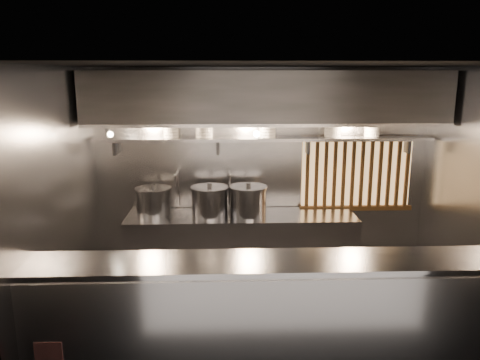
{
  "coord_description": "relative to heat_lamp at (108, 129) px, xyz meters",
  "views": [
    {
      "loc": [
        -0.53,
        -4.75,
        2.72
      ],
      "look_at": [
        -0.34,
        0.55,
        1.5
      ],
      "focal_mm": 35.0,
      "sensor_mm": 36.0,
      "label": 1
    }
  ],
  "objects": [
    {
      "name": "faucet_right",
      "position": [
        1.45,
        0.52,
        -0.76
      ],
      "size": [
        0.04,
        0.3,
        0.5
      ],
      "color": "silver",
      "rests_on": "wall_back"
    },
    {
      "name": "bowl_stack_3",
      "position": [
        2.81,
        0.47,
        -0.08
      ],
      "size": [
        0.23,
        0.23,
        0.17
      ],
      "color": "white",
      "rests_on": "bowl_shelf"
    },
    {
      "name": "stock_pot_mid",
      "position": [
        1.69,
        0.24,
        -0.97
      ],
      "size": [
        0.5,
        0.5,
        0.44
      ],
      "rotation": [
        0.0,
        0.0,
        0.02
      ],
      "color": "#9F9FA4",
      "rests_on": "cooking_bench"
    },
    {
      "name": "wall_back",
      "position": [
        1.9,
        0.65,
        -0.67
      ],
      "size": [
        4.5,
        0.0,
        4.5
      ],
      "primitive_type": "plane",
      "rotation": [
        1.57,
        0.0,
        0.0
      ],
      "color": "gray",
      "rests_on": "floor"
    },
    {
      "name": "heat_lamp",
      "position": [
        0.0,
        0.0,
        0.0
      ],
      "size": [
        0.25,
        0.35,
        0.2
      ],
      "color": "#9F9FA4",
      "rests_on": "exhaust_hood"
    },
    {
      "name": "bowl_stack_2",
      "position": [
        1.95,
        0.47,
        -0.08
      ],
      "size": [
        0.23,
        0.23,
        0.17
      ],
      "color": "white",
      "rests_on": "bowl_shelf"
    },
    {
      "name": "ceiling",
      "position": [
        1.9,
        -0.85,
        0.73
      ],
      "size": [
        4.5,
        4.5,
        0.0
      ],
      "primitive_type": "plane",
      "rotation": [
        3.14,
        0.0,
        0.0
      ],
      "color": "black",
      "rests_on": "wall_back"
    },
    {
      "name": "bowl_stack_4",
      "position": [
        3.33,
        0.47,
        -0.1
      ],
      "size": [
        0.21,
        0.21,
        0.13
      ],
      "color": "white",
      "rests_on": "bowl_shelf"
    },
    {
      "name": "bowl_stack_0",
      "position": [
        0.69,
        0.47,
        -0.08
      ],
      "size": [
        0.22,
        0.22,
        0.17
      ],
      "color": "white",
      "rests_on": "bowl_shelf"
    },
    {
      "name": "stock_pot_right",
      "position": [
        1.19,
        0.25,
        -0.97
      ],
      "size": [
        0.62,
        0.62,
        0.43
      ],
      "rotation": [
        0.0,
        0.0,
        -0.33
      ],
      "color": "#9F9FA4",
      "rests_on": "cooking_bench"
    },
    {
      "name": "bowl_stack_1",
      "position": [
        1.12,
        0.47,
        -0.08
      ],
      "size": [
        0.24,
        0.24,
        0.17
      ],
      "color": "white",
      "rests_on": "bowl_shelf"
    },
    {
      "name": "wall_left",
      "position": [
        -0.35,
        -0.85,
        -0.67
      ],
      "size": [
        0.0,
        3.0,
        3.0
      ],
      "primitive_type": "plane",
      "rotation": [
        1.57,
        0.0,
        1.57
      ],
      "color": "gray",
      "rests_on": "floor"
    },
    {
      "name": "pendant_bulb",
      "position": [
        1.8,
        0.35,
        -0.11
      ],
      "size": [
        0.09,
        0.09,
        0.19
      ],
      "color": "#2D2D30",
      "rests_on": "exhaust_hood"
    },
    {
      "name": "exhaust_hood",
      "position": [
        1.9,
        0.25,
        0.36
      ],
      "size": [
        4.4,
        0.81,
        0.65
      ],
      "color": "#2D2D30",
      "rests_on": "ceiling"
    },
    {
      "name": "floor",
      "position": [
        1.9,
        -0.85,
        -2.07
      ],
      "size": [
        4.5,
        4.5,
        0.0
      ],
      "primitive_type": "plane",
      "color": "black",
      "rests_on": "ground"
    },
    {
      "name": "stock_pot_left",
      "position": [
        0.45,
        0.33,
        -0.98
      ],
      "size": [
        0.61,
        0.61,
        0.41
      ],
      "rotation": [
        0.0,
        0.0,
        -0.37
      ],
      "color": "#9F9FA4",
      "rests_on": "cooking_bench"
    },
    {
      "name": "wood_screen",
      "position": [
        3.2,
        0.6,
        -0.69
      ],
      "size": [
        1.56,
        0.09,
        1.04
      ],
      "color": "#E8AE68",
      "rests_on": "wall_back"
    },
    {
      "name": "red_placard",
      "position": [
        -0.1,
        -2.07,
        -1.68
      ],
      "size": [
        0.23,
        0.02,
        0.32
      ],
      "primitive_type": "cube",
      "rotation": [
        0.0,
        0.0,
        -0.01
      ],
      "color": "red",
      "rests_on": "serving_counter"
    },
    {
      "name": "serving_counter",
      "position": [
        1.9,
        -1.81,
        -1.5
      ],
      "size": [
        4.5,
        0.56,
        1.13
      ],
      "color": "#9F9FA4",
      "rests_on": "floor"
    },
    {
      "name": "bowl_shelf",
      "position": [
        1.9,
        0.47,
        -0.19
      ],
      "size": [
        4.4,
        0.34,
        0.04
      ],
      "primitive_type": "cube",
      "color": "#9F9FA4",
      "rests_on": "wall_back"
    },
    {
      "name": "faucet_left",
      "position": [
        0.75,
        0.52,
        -0.76
      ],
      "size": [
        0.04,
        0.3,
        0.5
      ],
      "color": "silver",
      "rests_on": "wall_back"
    },
    {
      "name": "cooking_bench",
      "position": [
        1.6,
        0.28,
        -1.62
      ],
      "size": [
        3.0,
        0.7,
        0.9
      ],
      "primitive_type": "cube",
      "color": "#9F9FA4",
      "rests_on": "floor"
    }
  ]
}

